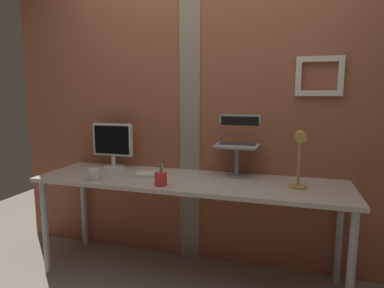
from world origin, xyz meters
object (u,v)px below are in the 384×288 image
(monitor, at_px, (113,143))
(pen_cup, at_px, (161,179))
(desk_lamp, at_px, (300,153))
(laptop, at_px, (238,136))
(coffee_mug, at_px, (94,174))

(monitor, distance_m, pen_cup, 0.74)
(desk_lamp, distance_m, pen_cup, 0.94)
(laptop, height_order, desk_lamp, laptop)
(pen_cup, bearing_deg, coffee_mug, -179.99)
(laptop, xyz_separation_m, desk_lamp, (0.45, -0.31, -0.06))
(laptop, distance_m, pen_cup, 0.70)
(pen_cup, xyz_separation_m, coffee_mug, (-0.53, -0.00, -0.00))
(laptop, relative_size, desk_lamp, 0.82)
(laptop, relative_size, coffee_mug, 2.59)
(desk_lamp, distance_m, coffee_mug, 1.46)
(monitor, relative_size, desk_lamp, 0.96)
(monitor, height_order, coffee_mug, monitor)
(laptop, xyz_separation_m, coffee_mug, (-0.99, -0.47, -0.26))
(monitor, distance_m, coffee_mug, 0.44)
(monitor, relative_size, laptop, 1.18)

